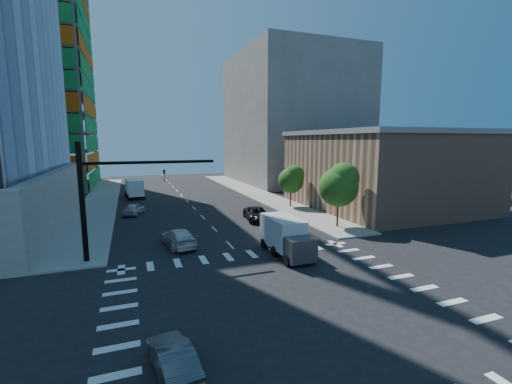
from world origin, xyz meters
name	(u,v)px	position (x,y,z in m)	size (l,w,h in m)	color
ground	(288,305)	(0.00, 0.00, 0.00)	(160.00, 160.00, 0.00)	black
road_markings	(288,305)	(0.00, 0.00, 0.01)	(20.00, 20.00, 0.01)	silver
sidewalk_ne	(254,193)	(12.50, 40.00, 0.07)	(5.00, 60.00, 0.15)	gray
sidewalk_nw	(101,201)	(-12.50, 40.00, 0.07)	(5.00, 60.00, 0.15)	gray
construction_building	(13,57)	(-27.41, 61.93, 24.61)	(25.16, 34.50, 70.60)	slate
commercial_building	(383,169)	(25.00, 22.00, 5.31)	(20.50, 22.50, 10.60)	#A77B61
bg_building_ne	(292,119)	(27.00, 55.00, 14.00)	(24.00, 30.00, 28.00)	slate
signal_mast_nw	(104,190)	(-10.00, 11.50, 5.49)	(10.20, 0.40, 9.00)	black
tree_south	(340,184)	(12.63, 13.90, 4.69)	(4.16, 4.16, 6.82)	#382316
tree_north	(292,179)	(12.93, 25.90, 3.99)	(3.54, 3.52, 5.78)	#382316
car_nb_far	(257,214)	(5.65, 20.22, 0.75)	(2.50, 5.42, 1.51)	black
car_sb_near	(179,238)	(-4.33, 13.28, 0.77)	(2.15, 5.28, 1.53)	silver
car_sb_mid	(134,209)	(-7.80, 28.47, 0.71)	(1.68, 4.17, 1.42)	silver
car_sb_cross	(173,358)	(-6.83, -3.63, 0.65)	(1.38, 3.95, 1.30)	#47484B
box_truck_near	(287,240)	(3.59, 7.67, 1.31)	(2.46, 5.67, 2.96)	black
box_truck_far	(134,189)	(-7.57, 42.28, 1.37)	(3.07, 6.13, 3.10)	black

